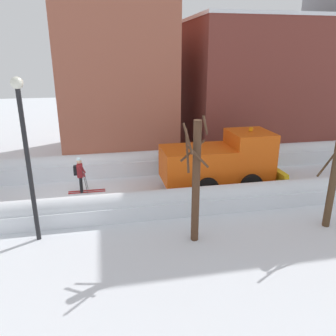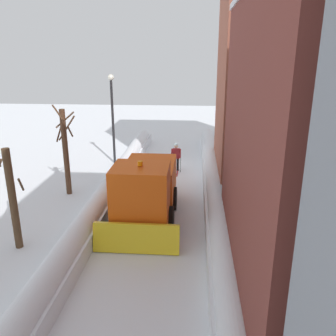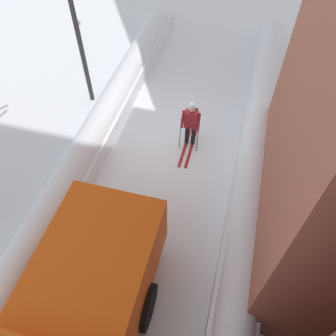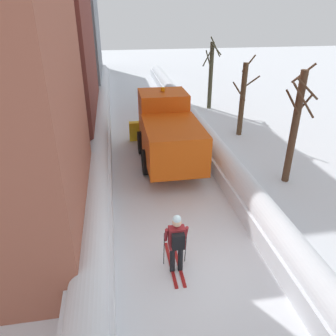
# 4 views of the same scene
# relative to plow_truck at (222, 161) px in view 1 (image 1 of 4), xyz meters

# --- Properties ---
(ground_plane) EXTENTS (80.00, 80.00, 0.00)m
(ground_plane) POSITION_rel_plow_truck_xyz_m (-0.47, 3.05, -1.48)
(ground_plane) COLOR white
(snowbank_left) EXTENTS (1.10, 36.00, 1.29)m
(snowbank_left) POSITION_rel_plow_truck_xyz_m (-3.13, 3.05, -0.87)
(snowbank_left) COLOR white
(snowbank_left) RESTS_ON ground
(snowbank_right) EXTENTS (1.10, 36.00, 1.09)m
(snowbank_right) POSITION_rel_plow_truck_xyz_m (2.18, 3.05, -0.99)
(snowbank_right) COLOR white
(snowbank_right) RESTS_ON ground
(building_brick_near) EXTENTS (8.71, 6.73, 17.62)m
(building_brick_near) POSITION_rel_plow_truck_xyz_m (-7.62, -4.68, 7.33)
(building_brick_near) COLOR #9E5642
(building_brick_near) RESTS_ON ground
(building_brick_mid) EXTENTS (8.80, 9.49, 8.72)m
(building_brick_mid) POSITION_rel_plow_truck_xyz_m (-7.62, 4.80, 2.89)
(building_brick_mid) COLOR brown
(building_brick_mid) RESTS_ON ground
(plow_truck) EXTENTS (3.20, 5.98, 3.12)m
(plow_truck) POSITION_rel_plow_truck_xyz_m (0.00, 0.00, 0.00)
(plow_truck) COLOR #DB510F
(plow_truck) RESTS_ON ground
(skier) EXTENTS (0.62, 1.80, 1.81)m
(skier) POSITION_rel_plow_truck_xyz_m (-0.92, -6.96, -0.48)
(skier) COLOR black
(skier) RESTS_ON ground
(traffic_light_pole) EXTENTS (0.28, 0.42, 4.31)m
(traffic_light_pole) POSITION_rel_plow_truck_xyz_m (-3.65, -4.56, 1.55)
(traffic_light_pole) COLOR black
(traffic_light_pole) RESTS_ON ground
(street_lamp) EXTENTS (0.40, 0.40, 5.84)m
(street_lamp) POSITION_rel_plow_truck_xyz_m (3.32, -8.32, 2.17)
(street_lamp) COLOR black
(street_lamp) RESTS_ON ground
(bare_tree_near) EXTENTS (1.07, 0.96, 4.69)m
(bare_tree_near) POSITION_rel_plow_truck_xyz_m (4.49, -2.68, 0.89)
(bare_tree_near) COLOR #4A3020
(bare_tree_near) RESTS_ON ground
(bare_tree_mid) EXTENTS (1.12, 1.42, 4.30)m
(bare_tree_mid) POSITION_rel_plow_truck_xyz_m (4.53, 2.77, 0.55)
(bare_tree_mid) COLOR #4A3421
(bare_tree_mid) RESTS_ON ground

